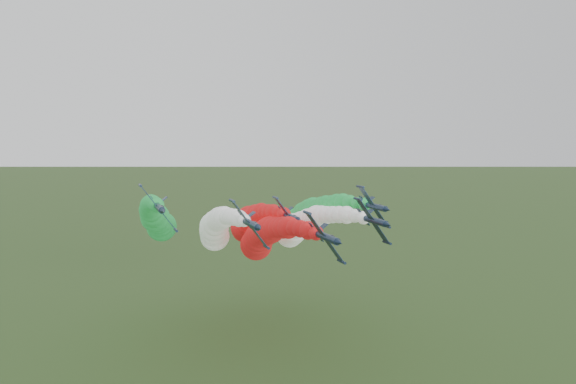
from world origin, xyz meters
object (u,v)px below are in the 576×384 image
Objects in this scene: jet_inner_left at (216,229)px; jet_outer_left at (156,218)px; jet_outer_right at (304,217)px; jet_inner_right at (298,227)px; jet_lead at (262,238)px; jet_trail at (247,223)px.

jet_outer_left is (-12.74, 9.39, 1.84)m from jet_inner_left.
jet_outer_right is (25.49, 7.69, 0.68)m from jet_inner_left.
jet_inner_right is 35.03m from jet_outer_left.
jet_lead is at bearing -144.95° from jet_inner_right.
jet_outer_left is 38.29m from jet_outer_right.
jet_outer_left is at bearing 177.45° from jet_outer_right.
jet_inner_right is 9.40m from jet_outer_right.
jet_lead is 23.17m from jet_trail.
jet_trail is at bearing 121.99° from jet_inner_right.
jet_lead reaches higher than jet_trail.
jet_outer_right is (4.68, 8.05, 1.32)m from jet_inner_right.
jet_trail is (11.64, 14.33, -1.32)m from jet_inner_left.
jet_outer_right is at bearing -25.60° from jet_trail.
jet_inner_right reaches higher than jet_lead.
jet_outer_left is 1.01× the size of jet_trail.
jet_trail is at bearing 83.31° from jet_lead.
jet_lead is 1.00× the size of jet_outer_left.
jet_lead is at bearing -39.81° from jet_outer_left.
jet_lead is 1.01× the size of jet_inner_right.
jet_inner_right is 1.00× the size of jet_outer_right.
jet_lead is 1.00× the size of jet_inner_left.
jet_lead is at bearing -44.15° from jet_inner_left.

